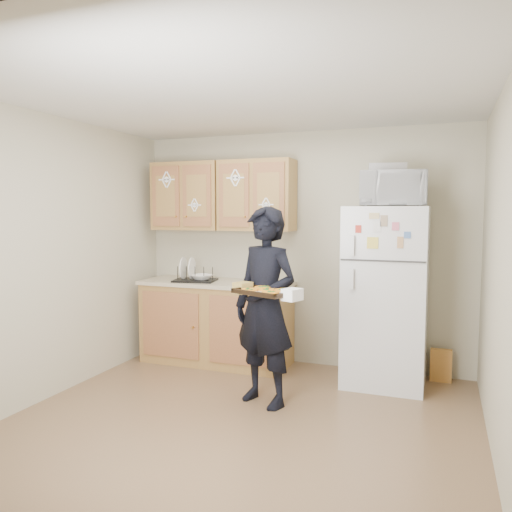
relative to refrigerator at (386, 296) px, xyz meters
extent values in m
plane|color=brown|center=(-0.95, -1.43, -0.85)|extent=(3.60, 3.60, 0.00)
plane|color=silver|center=(-0.95, -1.43, 1.65)|extent=(3.60, 3.60, 0.00)
cube|color=#B2AB91|center=(-0.95, 0.37, 0.40)|extent=(3.60, 0.04, 2.50)
cube|color=#B2AB91|center=(-0.95, -3.23, 0.40)|extent=(3.60, 0.04, 2.50)
cube|color=#B2AB91|center=(-2.75, -1.43, 0.40)|extent=(0.04, 3.60, 2.50)
cube|color=#B2AB91|center=(0.85, -1.43, 0.40)|extent=(0.04, 3.60, 2.50)
cube|color=silver|center=(0.00, 0.00, 0.00)|extent=(0.75, 0.70, 1.70)
cube|color=olive|center=(-1.80, 0.05, -0.42)|extent=(1.60, 0.60, 0.86)
cube|color=#C0B193|center=(-1.80, 0.05, 0.03)|extent=(1.64, 0.64, 0.04)
cube|color=olive|center=(-2.20, 0.18, 0.98)|extent=(0.80, 0.33, 0.75)
cube|color=olive|center=(-1.38, 0.18, 0.98)|extent=(0.80, 0.33, 0.75)
cube|color=gold|center=(0.52, 0.24, -0.69)|extent=(0.20, 0.07, 0.32)
imported|color=black|center=(-0.90, -0.89, 0.00)|extent=(0.72, 0.60, 1.70)
cube|color=black|center=(-0.80, -1.17, 0.17)|extent=(0.54, 0.47, 0.04)
cylinder|color=orange|center=(-0.92, -1.20, 0.19)|extent=(0.15, 0.15, 0.02)
cylinder|color=orange|center=(-0.72, -1.27, 0.19)|extent=(0.15, 0.15, 0.02)
cylinder|color=orange|center=(-0.87, -1.06, 0.19)|extent=(0.15, 0.15, 0.02)
cylinder|color=orange|center=(-0.67, -1.13, 0.19)|extent=(0.15, 0.15, 0.02)
cylinder|color=orange|center=(-0.80, -1.17, 0.19)|extent=(0.15, 0.15, 0.02)
imported|color=silver|center=(0.04, -0.05, 1.01)|extent=(0.64, 0.48, 0.32)
cube|color=silver|center=(-0.01, -0.02, 1.21)|extent=(0.37, 0.29, 0.07)
cube|color=black|center=(-2.01, -0.04, 0.14)|extent=(0.49, 0.40, 0.18)
imported|color=white|center=(-1.93, -0.04, 0.10)|extent=(0.28, 0.28, 0.05)
imported|color=silver|center=(-1.34, -0.08, 0.14)|extent=(0.09, 0.09, 0.18)
camera|label=1|loc=(0.50, -4.83, 0.80)|focal=35.00mm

